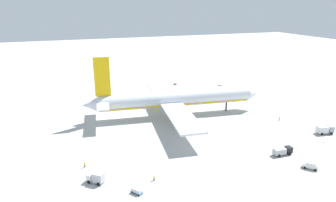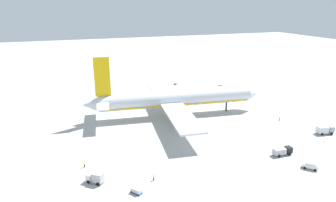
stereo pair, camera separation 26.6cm
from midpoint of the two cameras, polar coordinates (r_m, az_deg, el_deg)
name	(u,v)px [view 1 (the left image)]	position (r m, az deg, el deg)	size (l,w,h in m)	color
ground_plane	(177,115)	(125.42, 1.67, -2.69)	(600.00, 600.00, 0.00)	#B2B2AD
airliner	(174,99)	(122.74, 1.09, 0.34)	(75.31, 67.67, 25.73)	silver
service_truck_0	(96,177)	(82.14, -13.79, -14.08)	(4.82, 4.53, 2.97)	white
service_truck_1	(283,151)	(99.68, 21.12, -8.93)	(6.20, 2.46, 2.35)	black
service_truck_2	(325,129)	(121.33, 27.89, -4.84)	(6.27, 3.63, 2.84)	#999EA5
service_van	(311,165)	(95.31, 25.69, -11.06)	(4.17, 4.26, 1.97)	white
baggage_cart_0	(220,85)	(172.66, 9.93, 3.01)	(2.49, 3.25, 0.40)	gray
baggage_cart_1	(175,83)	(172.44, 1.41, 3.44)	(2.90, 3.08, 1.42)	#595B60
baggage_cart_2	(137,191)	(77.00, -6.12, -16.76)	(2.89, 3.32, 1.35)	#26598C
ground_worker_0	(279,119)	(126.82, 20.57, -3.24)	(0.52, 0.52, 1.72)	#3F3F47
ground_worker_1	(154,178)	(81.29, -2.80, -14.52)	(0.46, 0.46, 1.62)	black
ground_worker_2	(85,164)	(90.11, -15.84, -11.66)	(0.56, 0.56, 1.77)	black
traffic_cone_0	(165,87)	(167.33, -0.62, 2.81)	(0.36, 0.36, 0.55)	orange
traffic_cone_1	(268,105)	(144.36, 18.73, -0.72)	(0.36, 0.36, 0.55)	orange
traffic_cone_2	(324,142)	(114.09, 27.73, -6.96)	(0.36, 0.36, 0.55)	orange
traffic_cone_3	(193,87)	(166.40, 4.77, 2.66)	(0.36, 0.36, 0.55)	orange
traffic_cone_4	(197,83)	(175.76, 5.65, 3.47)	(0.36, 0.36, 0.55)	orange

